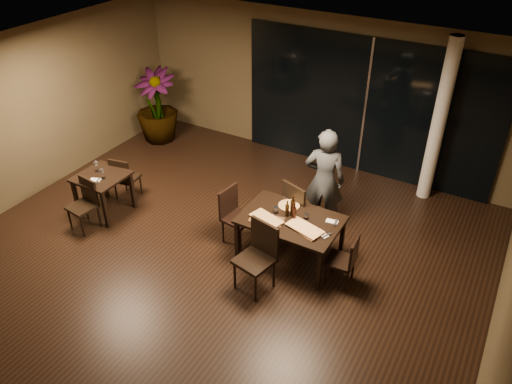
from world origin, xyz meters
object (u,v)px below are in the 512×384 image
object	(u,v)px
chair_side_far	(124,176)
bottle_a	(287,208)
chair_side_near	(85,201)
diner	(324,180)
chair_main_far	(298,206)
chair_main_right	(346,259)
chair_main_near	(259,253)
bottle_b	(294,212)
chair_main_left	(234,212)
potted_plant	(157,106)
main_table	(291,223)
side_table	(102,182)
bottle_c	(293,206)

from	to	relation	value
chair_side_far	bottle_a	xyz separation A→B (m)	(3.28, 0.06, 0.40)
chair_side_near	diner	xyz separation A→B (m)	(3.46, 1.98, 0.41)
chair_main_far	chair_main_right	world-z (taller)	chair_main_far
chair_main_near	chair_side_far	xyz separation A→B (m)	(-3.24, 0.75, -0.11)
chair_main_far	chair_side_near	distance (m)	3.57
chair_side_near	bottle_b	distance (m)	3.56
chair_main_near	diner	distance (m)	1.83
chair_main_left	chair_main_right	bearing A→B (deg)	-85.14
chair_main_left	chair_main_far	bearing A→B (deg)	-46.29
chair_side_far	potted_plant	size ratio (longest dim) A/B	0.54
chair_main_near	chair_side_far	size ratio (longest dim) A/B	1.22
main_table	chair_main_right	world-z (taller)	chair_main_right
side_table	chair_side_near	bearing A→B (deg)	-84.93
chair_main_near	bottle_c	xyz separation A→B (m)	(0.10, 0.87, 0.33)
chair_main_far	bottle_c	size ratio (longest dim) A/B	2.93
chair_main_right	chair_side_far	size ratio (longest dim) A/B	0.97
chair_side_near	bottle_c	world-z (taller)	bottle_c
chair_side_far	diner	xyz separation A→B (m)	(3.46, 1.03, 0.43)
chair_side_far	diner	bearing A→B (deg)	-173.89
chair_side_far	diner	distance (m)	3.64
main_table	chair_side_near	world-z (taller)	chair_side_near
diner	bottle_a	world-z (taller)	diner
chair_side_near	potted_plant	bearing A→B (deg)	115.30
chair_side_far	bottle_c	world-z (taller)	bottle_c
chair_main_left	chair_side_far	distance (m)	2.37
chair_main_right	bottle_b	size ratio (longest dim) A/B	2.94
bottle_b	chair_main_right	bearing A→B (deg)	-8.52
main_table	chair_side_near	bearing A→B (deg)	-163.94
chair_main_right	potted_plant	xyz separation A→B (m)	(-5.35, 2.34, 0.34)
chair_side_far	chair_side_near	bearing A→B (deg)	79.71
bottle_b	bottle_c	size ratio (longest dim) A/B	0.82
main_table	side_table	distance (m)	3.44
main_table	chair_main_far	distance (m)	0.60
diner	chair_main_right	bearing A→B (deg)	113.64
main_table	bottle_a	xyz separation A→B (m)	(-0.09, 0.04, 0.21)
diner	bottle_c	distance (m)	0.93
side_table	bottle_a	size ratio (longest dim) A/B	2.98
chair_main_left	bottle_c	distance (m)	1.05
chair_side_far	bottle_b	world-z (taller)	bottle_b
chair_main_far	bottle_b	bearing A→B (deg)	127.04
diner	chair_main_left	bearing A→B (deg)	30.58
diner	bottle_b	world-z (taller)	diner
side_table	potted_plant	size ratio (longest dim) A/B	0.49
side_table	bottle_b	xyz separation A→B (m)	(3.45, 0.50, 0.27)
side_table	bottle_b	size ratio (longest dim) A/B	2.78
main_table	diner	xyz separation A→B (m)	(0.10, 1.01, 0.24)
side_table	chair_main_far	bearing A→B (deg)	18.30
chair_main_near	chair_main_left	xyz separation A→B (m)	(-0.87, 0.73, -0.06)
chair_main_near	chair_main_far	bearing A→B (deg)	102.93
side_table	chair_main_right	xyz separation A→B (m)	(4.37, 0.37, -0.15)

